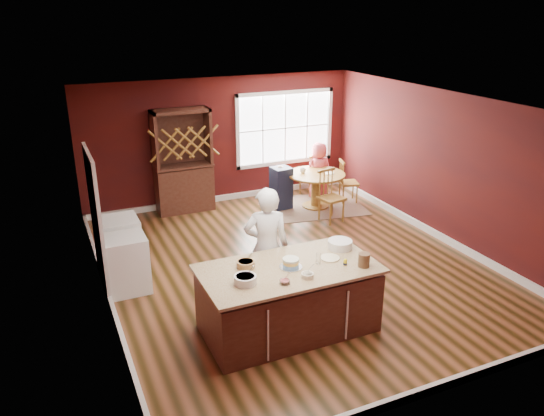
{
  "coord_description": "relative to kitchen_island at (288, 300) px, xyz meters",
  "views": [
    {
      "loc": [
        -3.57,
        -7.12,
        4.06
      ],
      "look_at": [
        -0.34,
        0.07,
        1.05
      ],
      "focal_mm": 35.0,
      "sensor_mm": 36.0,
      "label": 1
    }
  ],
  "objects": [
    {
      "name": "doorway",
      "position": [
        -2.09,
        2.26,
        0.59
      ],
      "size": [
        0.08,
        1.26,
        2.13
      ],
      "primitive_type": null,
      "color": "white",
      "rests_on": "room_shell"
    },
    {
      "name": "baker",
      "position": [
        0.02,
        0.75,
        0.45
      ],
      "size": [
        0.74,
        0.6,
        1.77
      ],
      "primitive_type": "imported",
      "rotation": [
        0.0,
        0.0,
        2.84
      ],
      "color": "silver",
      "rests_on": "ground"
    },
    {
      "name": "bowl_blue",
      "position": [
        -0.66,
        -0.17,
        0.53
      ],
      "size": [
        0.28,
        0.28,
        0.11
      ],
      "primitive_type": "cylinder",
      "color": "white",
      "rests_on": "kitchen_island"
    },
    {
      "name": "bowl_olive",
      "position": [
        0.1,
        -0.34,
        0.51
      ],
      "size": [
        0.16,
        0.16,
        0.06
      ],
      "primitive_type": "cylinder",
      "color": "#F9E5CB",
      "rests_on": "kitchen_island"
    },
    {
      "name": "washer",
      "position": [
        -1.76,
        1.94,
        -0.0
      ],
      "size": [
        0.6,
        0.58,
        0.88
      ],
      "primitive_type": "cube",
      "color": "white",
      "rests_on": "ground"
    },
    {
      "name": "window",
      "position": [
        2.38,
        5.13,
        1.06
      ],
      "size": [
        2.36,
        0.1,
        1.66
      ],
      "primitive_type": null,
      "color": "white",
      "rests_on": "room_shell"
    },
    {
      "name": "kitchen_island",
      "position": [
        0.0,
        0.0,
        0.0
      ],
      "size": [
        2.3,
        1.2,
        0.92
      ],
      "color": "#3E1A11",
      "rests_on": "ground"
    },
    {
      "name": "room_shell",
      "position": [
        0.88,
        1.66,
        0.91
      ],
      "size": [
        7.0,
        7.0,
        7.0
      ],
      "color": "brown",
      "rests_on": "ground"
    },
    {
      "name": "toy_figurine",
      "position": [
        0.7,
        -0.24,
        0.52
      ],
      "size": [
        0.05,
        0.05,
        0.09
      ],
      "primitive_type": null,
      "color": "yellow",
      "rests_on": "kitchen_island"
    },
    {
      "name": "chair_north",
      "position": [
        2.83,
        4.72,
        0.05
      ],
      "size": [
        0.5,
        0.49,
        0.98
      ],
      "primitive_type": null,
      "rotation": [
        0.0,
        0.0,
        3.42
      ],
      "color": "brown",
      "rests_on": "ground"
    },
    {
      "name": "rug",
      "position": [
        2.56,
        3.93,
        -0.43
      ],
      "size": [
        2.24,
        1.87,
        0.01
      ],
      "primitive_type": "cube",
      "rotation": [
        0.0,
        0.0,
        -0.17
      ],
      "color": "brown",
      "rests_on": "ground"
    },
    {
      "name": "chair_south",
      "position": [
        2.45,
        3.09,
        0.09
      ],
      "size": [
        0.52,
        0.5,
        1.06
      ],
      "primitive_type": null,
      "rotation": [
        0.0,
        0.0,
        0.19
      ],
      "color": "brown",
      "rests_on": "ground"
    },
    {
      "name": "high_chair",
      "position": [
        1.85,
        4.18,
        0.03
      ],
      "size": [
        0.41,
        0.41,
        0.94
      ],
      "primitive_type": null,
      "rotation": [
        0.0,
        0.0,
        0.09
      ],
      "color": "black",
      "rests_on": "ground"
    },
    {
      "name": "hutch",
      "position": [
        -0.05,
        4.88,
        0.63
      ],
      "size": [
        1.17,
        0.49,
        2.14
      ],
      "primitive_type": "cube",
      "color": "#432111",
      "rests_on": "ground"
    },
    {
      "name": "drinking_glass",
      "position": [
        0.4,
        -0.05,
        0.55
      ],
      "size": [
        0.07,
        0.07,
        0.14
      ],
      "primitive_type": "cylinder",
      "color": "silver",
      "rests_on": "kitchen_island"
    },
    {
      "name": "layer_cake",
      "position": [
        0.03,
        -0.0,
        0.54
      ],
      "size": [
        0.3,
        0.3,
        0.12
      ],
      "primitive_type": null,
      "color": "silver",
      "rests_on": "kitchen_island"
    },
    {
      "name": "stoneware_crock",
      "position": [
        0.9,
        -0.37,
        0.57
      ],
      "size": [
        0.15,
        0.15,
        0.18
      ],
      "primitive_type": "cylinder",
      "color": "brown",
      "rests_on": "kitchen_island"
    },
    {
      "name": "bowl_yellow",
      "position": [
        -0.5,
        0.23,
        0.53
      ],
      "size": [
        0.24,
        0.24,
        0.09
      ],
      "primitive_type": "cylinder",
      "color": "#AA7147",
      "rests_on": "kitchen_island"
    },
    {
      "name": "white_tub",
      "position": [
        0.9,
        0.24,
        0.54
      ],
      "size": [
        0.33,
        0.33,
        0.11
      ],
      "primitive_type": "cylinder",
      "color": "silver",
      "rests_on": "kitchen_island"
    },
    {
      "name": "bowl_pink",
      "position": [
        -0.23,
        -0.36,
        0.51
      ],
      "size": [
        0.13,
        0.13,
        0.05
      ],
      "primitive_type": "cylinder",
      "color": "silver",
      "rests_on": "kitchen_island"
    },
    {
      "name": "dryer",
      "position": [
        -1.76,
        2.58,
        0.02
      ],
      "size": [
        0.64,
        0.62,
        0.92
      ],
      "primitive_type": "cube",
      "color": "silver",
      "rests_on": "ground"
    },
    {
      "name": "toddler",
      "position": [
        1.81,
        4.28,
        0.37
      ],
      "size": [
        0.18,
        0.14,
        0.26
      ],
      "primitive_type": null,
      "color": "#8CA5BF",
      "rests_on": "high_chair"
    },
    {
      "name": "dining_table",
      "position": [
        2.56,
        3.93,
        0.1
      ],
      "size": [
        1.22,
        1.22,
        0.75
      ],
      "color": "olive",
      "rests_on": "ground"
    },
    {
      "name": "table_cup",
      "position": [
        2.32,
        4.1,
        0.36
      ],
      "size": [
        0.14,
        0.14,
        0.1
      ],
      "primitive_type": "imported",
      "rotation": [
        0.0,
        0.0,
        -0.05
      ],
      "color": "silver",
      "rests_on": "dining_table"
    },
    {
      "name": "seated_woman",
      "position": [
        2.89,
        4.42,
        0.2
      ],
      "size": [
        0.63,
        0.41,
        1.28
      ],
      "primitive_type": "imported",
      "rotation": [
        0.0,
        0.0,
        3.15
      ],
      "color": "#C64550",
      "rests_on": "ground"
    },
    {
      "name": "dinner_plate",
      "position": [
        0.61,
        0.01,
        0.49
      ],
      "size": [
        0.26,
        0.26,
        0.02
      ],
      "primitive_type": "cylinder",
      "color": "beige",
      "rests_on": "kitchen_island"
    },
    {
      "name": "table_plate",
      "position": [
        2.8,
        3.82,
        0.32
      ],
      "size": [
        0.21,
        0.21,
        0.02
      ],
      "primitive_type": "cylinder",
      "color": "beige",
      "rests_on": "dining_table"
    },
    {
      "name": "chair_east",
      "position": [
        3.37,
        3.92,
        0.04
      ],
      "size": [
        0.48,
        0.49,
        0.96
      ],
      "primitive_type": null,
      "rotation": [
        0.0,
        0.0,
        1.29
      ],
      "color": "brown",
      "rests_on": "ground"
    }
  ]
}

